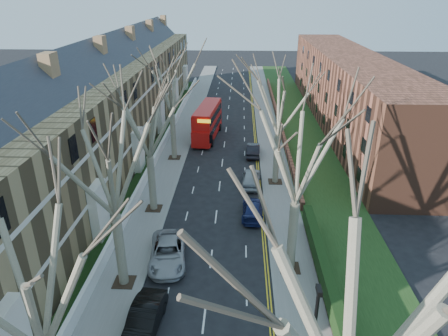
# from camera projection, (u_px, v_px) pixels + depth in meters

# --- Properties ---
(pavement_left) EXTENTS (3.00, 102.00, 0.12)m
(pavement_left) POSITION_uv_depth(u_px,v_px,m) (184.00, 129.00, 57.19)
(pavement_left) COLOR slate
(pavement_left) RESTS_ON ground
(pavement_right) EXTENTS (3.00, 102.00, 0.12)m
(pavement_right) POSITION_uv_depth(u_px,v_px,m) (268.00, 130.00, 56.72)
(pavement_right) COLOR slate
(pavement_right) RESTS_ON ground
(terrace_left) EXTENTS (9.70, 78.00, 13.60)m
(terrace_left) POSITION_uv_depth(u_px,v_px,m) (111.00, 105.00, 47.95)
(terrace_left) COLOR olive
(terrace_left) RESTS_ON ground
(flats_right) EXTENTS (13.97, 54.00, 10.00)m
(flats_right) POSITION_uv_depth(u_px,v_px,m) (347.00, 90.00, 57.92)
(flats_right) COLOR brown
(flats_right) RESTS_ON ground
(wall_hedge_right) EXTENTS (0.70, 24.00, 1.80)m
(wall_hedge_right) POSITION_uv_depth(u_px,v_px,m) (338.00, 322.00, 22.49)
(wall_hedge_right) COLOR brown
(wall_hedge_right) RESTS_ON ground
(front_wall_left) EXTENTS (0.30, 78.00, 1.00)m
(front_wall_left) POSITION_uv_depth(u_px,v_px,m) (163.00, 144.00, 49.73)
(front_wall_left) COLOR white
(front_wall_left) RESTS_ON ground
(grass_verge_right) EXTENTS (6.00, 102.00, 0.06)m
(grass_verge_right) POSITION_uv_depth(u_px,v_px,m) (300.00, 129.00, 56.52)
(grass_verge_right) COLOR #1A3312
(grass_verge_right) RESTS_ON ground
(tree_left_near) EXTENTS (9.80, 9.80, 13.73)m
(tree_left_near) POSITION_uv_depth(u_px,v_px,m) (24.00, 274.00, 14.34)
(tree_left_near) COLOR brown
(tree_left_near) RESTS_ON ground
(tree_left_mid) EXTENTS (10.50, 10.50, 14.71)m
(tree_left_mid) POSITION_uv_depth(u_px,v_px,m) (108.00, 153.00, 23.20)
(tree_left_mid) COLOR brown
(tree_left_mid) RESTS_ON ground
(tree_left_far) EXTENTS (10.15, 10.15, 14.22)m
(tree_left_far) POSITION_uv_depth(u_px,v_px,m) (146.00, 111.00, 32.45)
(tree_left_far) COLOR brown
(tree_left_far) RESTS_ON ground
(tree_left_dist) EXTENTS (10.50, 10.50, 14.71)m
(tree_left_dist) POSITION_uv_depth(u_px,v_px,m) (170.00, 77.00, 43.26)
(tree_left_dist) COLOR brown
(tree_left_dist) RESTS_ON ground
(tree_right_near) EXTENTS (10.85, 10.85, 15.20)m
(tree_right_near) POSITION_uv_depth(u_px,v_px,m) (364.00, 303.00, 11.70)
(tree_right_near) COLOR brown
(tree_right_near) RESTS_ON ground
(tree_right_mid) EXTENTS (10.50, 10.50, 14.71)m
(tree_right_mid) POSITION_uv_depth(u_px,v_px,m) (300.00, 144.00, 24.59)
(tree_right_mid) COLOR brown
(tree_right_mid) RESTS_ON ground
(tree_right_far) EXTENTS (10.15, 10.15, 14.22)m
(tree_right_far) POSITION_uv_depth(u_px,v_px,m) (280.00, 95.00, 37.48)
(tree_right_far) COLOR brown
(tree_right_far) RESTS_ON ground
(double_decker_bus) EXTENTS (3.34, 10.23, 4.24)m
(double_decker_bus) POSITION_uv_depth(u_px,v_px,m) (208.00, 123.00, 53.02)
(double_decker_bus) COLOR red
(double_decker_bus) RESTS_ON ground
(car_left_mid) EXTENTS (2.02, 4.84, 1.56)m
(car_left_mid) POSITION_uv_depth(u_px,v_px,m) (144.00, 320.00, 23.12)
(car_left_mid) COLOR black
(car_left_mid) RESTS_ON ground
(car_left_far) EXTENTS (3.19, 5.82, 1.54)m
(car_left_far) POSITION_uv_depth(u_px,v_px,m) (168.00, 252.00, 29.04)
(car_left_far) COLOR #999A9F
(car_left_far) RESTS_ON ground
(car_right_near) EXTENTS (2.09, 4.66, 1.33)m
(car_right_near) POSITION_uv_depth(u_px,v_px,m) (253.00, 209.00, 34.96)
(car_right_near) COLOR #161D4E
(car_right_near) RESTS_ON ground
(car_right_mid) EXTENTS (2.17, 4.70, 1.56)m
(car_right_mid) POSITION_uv_depth(u_px,v_px,m) (251.00, 178.00, 40.52)
(car_right_mid) COLOR #999CA1
(car_right_mid) RESTS_ON ground
(car_right_far) EXTENTS (1.72, 4.43, 1.44)m
(car_right_far) POSITION_uv_depth(u_px,v_px,m) (253.00, 150.00, 47.81)
(car_right_far) COLOR black
(car_right_far) RESTS_ON ground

